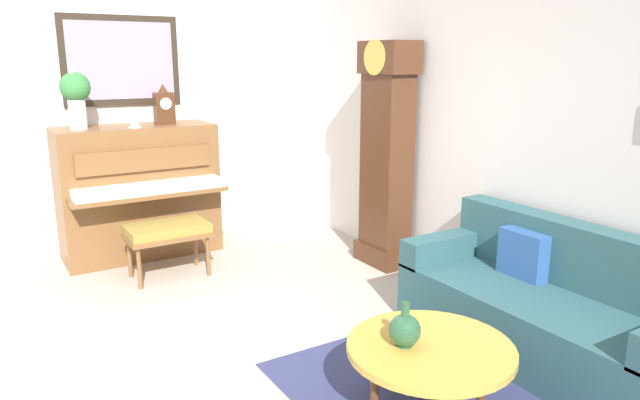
{
  "coord_description": "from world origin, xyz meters",
  "views": [
    {
      "loc": [
        3.32,
        -1.08,
        1.87
      ],
      "look_at": [
        -0.2,
        1.08,
        0.86
      ],
      "focal_mm": 32.67,
      "sensor_mm": 36.0,
      "label": 1
    }
  ],
  "objects_px": {
    "piano": "(139,191)",
    "couch": "(548,309)",
    "mantel_clock": "(164,106)",
    "green_jug": "(405,330)",
    "piano_bench": "(167,232)",
    "coffee_table": "(430,350)",
    "grandfather_clock": "(386,161)",
    "teacup": "(135,125)",
    "flower_vase": "(76,94)"
  },
  "relations": [
    {
      "from": "couch",
      "to": "green_jug",
      "type": "relative_size",
      "value": 7.92
    },
    {
      "from": "green_jug",
      "to": "couch",
      "type": "bearing_deg",
      "value": 91.89
    },
    {
      "from": "piano",
      "to": "couch",
      "type": "xyz_separation_m",
      "value": [
        3.38,
        1.68,
        -0.32
      ]
    },
    {
      "from": "piano",
      "to": "couch",
      "type": "distance_m",
      "value": 3.79
    },
    {
      "from": "grandfather_clock",
      "to": "mantel_clock",
      "type": "bearing_deg",
      "value": -132.48
    },
    {
      "from": "piano",
      "to": "couch",
      "type": "bearing_deg",
      "value": 26.43
    },
    {
      "from": "teacup",
      "to": "green_jug",
      "type": "bearing_deg",
      "value": 8.4
    },
    {
      "from": "coffee_table",
      "to": "flower_vase",
      "type": "bearing_deg",
      "value": -163.11
    },
    {
      "from": "coffee_table",
      "to": "couch",
      "type": "bearing_deg",
      "value": 95.84
    },
    {
      "from": "grandfather_clock",
      "to": "teacup",
      "type": "distance_m",
      "value": 2.32
    },
    {
      "from": "couch",
      "to": "coffee_table",
      "type": "bearing_deg",
      "value": -84.16
    },
    {
      "from": "piano",
      "to": "coffee_table",
      "type": "relative_size",
      "value": 1.64
    },
    {
      "from": "piano_bench",
      "to": "flower_vase",
      "type": "xyz_separation_m",
      "value": [
        -0.74,
        -0.52,
        1.16
      ]
    },
    {
      "from": "coffee_table",
      "to": "teacup",
      "type": "distance_m",
      "value": 3.52
    },
    {
      "from": "grandfather_clock",
      "to": "couch",
      "type": "distance_m",
      "value": 2.05
    },
    {
      "from": "piano_bench",
      "to": "coffee_table",
      "type": "bearing_deg",
      "value": 11.12
    },
    {
      "from": "couch",
      "to": "coffee_table",
      "type": "xyz_separation_m",
      "value": [
        0.11,
        -1.11,
        0.07
      ]
    },
    {
      "from": "piano_bench",
      "to": "mantel_clock",
      "type": "distance_m",
      "value": 1.29
    },
    {
      "from": "coffee_table",
      "to": "green_jug",
      "type": "distance_m",
      "value": 0.18
    },
    {
      "from": "piano",
      "to": "mantel_clock",
      "type": "xyz_separation_m",
      "value": [
        0.0,
        0.29,
        0.79
      ]
    },
    {
      "from": "piano_bench",
      "to": "teacup",
      "type": "distance_m",
      "value": 1.06
    },
    {
      "from": "piano",
      "to": "piano_bench",
      "type": "xyz_separation_m",
      "value": [
        0.74,
        0.03,
        -0.23
      ]
    },
    {
      "from": "teacup",
      "to": "green_jug",
      "type": "height_order",
      "value": "teacup"
    },
    {
      "from": "teacup",
      "to": "piano_bench",
      "type": "bearing_deg",
      "value": 5.87
    },
    {
      "from": "piano",
      "to": "grandfather_clock",
      "type": "bearing_deg",
      "value": 52.28
    },
    {
      "from": "couch",
      "to": "piano",
      "type": "bearing_deg",
      "value": -153.57
    },
    {
      "from": "mantel_clock",
      "to": "teacup",
      "type": "distance_m",
      "value": 0.38
    },
    {
      "from": "piano_bench",
      "to": "couch",
      "type": "xyz_separation_m",
      "value": [
        2.64,
        1.65,
        -0.09
      ]
    },
    {
      "from": "green_jug",
      "to": "grandfather_clock",
      "type": "bearing_deg",
      "value": 144.61
    },
    {
      "from": "flower_vase",
      "to": "teacup",
      "type": "height_order",
      "value": "flower_vase"
    },
    {
      "from": "piano_bench",
      "to": "teacup",
      "type": "xyz_separation_m",
      "value": [
        -0.6,
        -0.06,
        0.87
      ]
    },
    {
      "from": "piano",
      "to": "green_jug",
      "type": "distance_m",
      "value": 3.45
    },
    {
      "from": "grandfather_clock",
      "to": "mantel_clock",
      "type": "height_order",
      "value": "grandfather_clock"
    },
    {
      "from": "mantel_clock",
      "to": "green_jug",
      "type": "bearing_deg",
      "value": 2.73
    },
    {
      "from": "mantel_clock",
      "to": "flower_vase",
      "type": "relative_size",
      "value": 0.66
    },
    {
      "from": "couch",
      "to": "teacup",
      "type": "xyz_separation_m",
      "value": [
        -3.24,
        -1.71,
        0.97
      ]
    },
    {
      "from": "piano",
      "to": "couch",
      "type": "height_order",
      "value": "piano"
    },
    {
      "from": "grandfather_clock",
      "to": "flower_vase",
      "type": "distance_m",
      "value": 2.82
    },
    {
      "from": "mantel_clock",
      "to": "coffee_table",
      "type": "bearing_deg",
      "value": 4.61
    },
    {
      "from": "mantel_clock",
      "to": "piano_bench",
      "type": "bearing_deg",
      "value": -19.48
    },
    {
      "from": "couch",
      "to": "teacup",
      "type": "relative_size",
      "value": 16.38
    },
    {
      "from": "coffee_table",
      "to": "teacup",
      "type": "xyz_separation_m",
      "value": [
        -3.35,
        -0.6,
        0.9
      ]
    },
    {
      "from": "couch",
      "to": "coffee_table",
      "type": "relative_size",
      "value": 2.16
    },
    {
      "from": "mantel_clock",
      "to": "flower_vase",
      "type": "bearing_deg",
      "value": -90.04
    },
    {
      "from": "grandfather_clock",
      "to": "piano",
      "type": "bearing_deg",
      "value": -127.72
    },
    {
      "from": "piano",
      "to": "grandfather_clock",
      "type": "height_order",
      "value": "grandfather_clock"
    },
    {
      "from": "grandfather_clock",
      "to": "green_jug",
      "type": "relative_size",
      "value": 8.46
    },
    {
      "from": "mantel_clock",
      "to": "flower_vase",
      "type": "xyz_separation_m",
      "value": [
        -0.0,
        -0.78,
        0.14
      ]
    },
    {
      "from": "mantel_clock",
      "to": "flower_vase",
      "type": "distance_m",
      "value": 0.79
    },
    {
      "from": "couch",
      "to": "flower_vase",
      "type": "distance_m",
      "value": 4.2
    }
  ]
}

